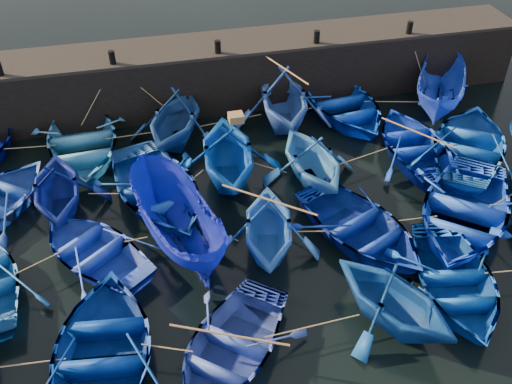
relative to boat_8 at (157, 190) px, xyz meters
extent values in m
plane|color=black|center=(3.11, -4.25, -0.56)|extent=(120.00, 120.00, 0.00)
cube|color=black|center=(3.11, 6.25, 0.69)|extent=(26.00, 2.50, 2.50)
cube|color=black|center=(3.11, 6.25, 2.00)|extent=(26.00, 2.50, 0.12)
cylinder|color=black|center=(-0.89, 5.35, 2.31)|extent=(0.24, 0.24, 0.50)
cylinder|color=black|center=(3.11, 5.35, 2.31)|extent=(0.24, 0.24, 0.50)
cylinder|color=black|center=(7.11, 5.35, 2.31)|extent=(0.24, 0.24, 0.50)
cylinder|color=black|center=(11.11, 5.35, 2.31)|extent=(0.24, 0.24, 0.50)
imported|color=teal|center=(-2.43, 3.46, 0.00)|extent=(4.19, 5.65, 1.13)
imported|color=navy|center=(1.08, 3.52, 0.53)|extent=(4.96, 5.24, 2.17)
imported|color=blue|center=(5.37, 3.84, 0.64)|extent=(4.52, 5.05, 2.40)
imported|color=#052FA5|center=(7.91, 3.85, -0.01)|extent=(4.44, 5.75, 1.10)
imported|color=blue|center=(11.88, 3.31, 0.42)|extent=(4.28, 5.29, 1.95)
imported|color=navy|center=(-3.11, 0.31, 0.42)|extent=(3.39, 3.88, 1.96)
imported|color=#124390|center=(0.00, 0.00, 0.00)|extent=(5.15, 6.23, 1.12)
imported|color=#0641A4|center=(2.56, 0.72, 0.62)|extent=(4.28, 4.83, 2.35)
imported|color=blue|center=(5.32, -0.07, 0.47)|extent=(3.81, 4.28, 2.05)
imported|color=#0625A4|center=(9.51, 0.56, -0.06)|extent=(3.67, 4.96, 0.99)
imported|color=#0C4396|center=(11.42, -0.01, 0.01)|extent=(6.37, 6.71, 1.13)
imported|color=blue|center=(-2.08, -2.25, -0.12)|extent=(4.96, 5.18, 0.87)
imported|color=#0A169A|center=(0.40, -2.21, 0.42)|extent=(3.22, 5.39, 1.96)
imported|color=blue|center=(3.02, -3.00, 0.41)|extent=(3.92, 4.30, 1.94)
imported|color=navy|center=(5.89, -3.24, -0.06)|extent=(5.06, 5.77, 1.00)
imported|color=blue|center=(9.28, -3.34, 0.02)|extent=(6.69, 6.91, 1.17)
imported|color=navy|center=(-1.87, -6.04, -0.02)|extent=(4.33, 5.60, 1.07)
imported|color=#2A409F|center=(1.13, -6.54, -0.11)|extent=(5.14, 5.32, 0.90)
imported|color=navy|center=(5.49, -6.42, 0.41)|extent=(4.60, 4.79, 1.95)
imported|color=#063B91|center=(7.64, -5.85, -0.09)|extent=(3.99, 5.03, 0.94)
cube|color=brown|center=(2.86, 0.72, 1.92)|extent=(0.48, 0.44, 0.27)
cylinder|color=tan|center=(-4.37, 3.57, -0.01)|extent=(2.08, 0.25, 0.04)
cylinder|color=tan|center=(-0.68, 3.49, -0.01)|extent=(1.71, 0.10, 0.04)
cylinder|color=tan|center=(3.22, 3.68, -0.01)|extent=(2.50, 0.35, 0.04)
cylinder|color=tan|center=(6.64, 3.85, -0.01)|extent=(0.74, 0.05, 0.04)
cylinder|color=tan|center=(9.90, 3.58, -0.01)|extent=(2.18, 0.58, 0.04)
cylinder|color=tan|center=(-4.12, 0.53, -0.01)|extent=(0.25, 0.45, 0.04)
cylinder|color=tan|center=(-1.55, 0.16, -0.01)|extent=(1.32, 0.35, 0.04)
cylinder|color=tan|center=(1.28, 0.36, -0.01)|extent=(0.78, 0.74, 0.04)
cylinder|color=tan|center=(3.94, 0.32, -0.01)|extent=(0.99, 0.82, 0.04)
cylinder|color=tan|center=(7.42, 0.24, -0.01)|extent=(2.39, 0.67, 0.04)
cylinder|color=tan|center=(10.46, 0.28, -0.01)|extent=(0.15, 0.58, 0.04)
cylinder|color=tan|center=(-3.59, -2.56, -0.01)|extent=(1.23, 0.64, 0.04)
cylinder|color=tan|center=(-0.84, -2.23, -0.01)|extent=(0.68, 0.08, 0.04)
cylinder|color=tan|center=(1.71, -2.61, -0.01)|extent=(0.84, 0.82, 0.04)
cylinder|color=tan|center=(4.45, -3.12, -0.01)|extent=(1.07, 0.27, 0.04)
cylinder|color=tan|center=(7.58, -3.29, -0.01)|extent=(1.60, 0.13, 0.04)
cylinder|color=tan|center=(10.99, -3.02, -0.01)|extent=(1.62, 0.66, 0.04)
cylinder|color=tan|center=(-3.76, -5.96, -0.01)|extent=(1.97, 0.19, 0.04)
cylinder|color=tan|center=(-0.37, -6.29, -0.01)|extent=(1.22, 0.54, 0.04)
cylinder|color=tan|center=(3.31, -6.48, -0.01)|extent=(2.56, 0.16, 0.04)
cylinder|color=tan|center=(6.57, -6.14, -0.01)|extent=(0.38, 0.58, 0.04)
cylinder|color=tan|center=(-1.66, 4.96, 1.03)|extent=(1.59, 0.63, 2.09)
cylinder|color=tan|center=(0.10, 4.99, 1.03)|extent=(2.00, 0.57, 2.10)
cylinder|color=tan|center=(6.24, 5.14, 1.03)|extent=(1.77, 0.25, 2.09)
cylinder|color=tan|center=(7.51, 5.15, 1.03)|extent=(0.84, 0.24, 2.08)
cylinder|color=tan|center=(11.50, 4.88, 1.03)|extent=(0.81, 0.79, 2.09)
cylinder|color=#99724C|center=(5.37, 3.84, 1.87)|extent=(1.08, 2.84, 0.06)
cylinder|color=#99724C|center=(9.51, 0.56, 0.46)|extent=(1.77, 2.49, 0.06)
cylinder|color=#99724C|center=(3.02, -3.00, 1.41)|extent=(2.34, 1.97, 0.06)
cylinder|color=#99724C|center=(1.13, -6.54, 0.37)|extent=(2.74, 1.32, 0.06)
camera|label=1|loc=(-0.19, -15.02, 11.72)|focal=40.00mm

